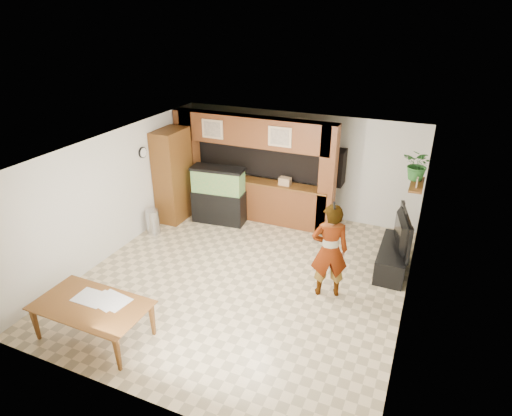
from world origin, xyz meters
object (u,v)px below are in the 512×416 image
at_px(pantry_cabinet, 173,176).
at_px(person, 330,251).
at_px(television, 397,231).
at_px(dining_table, 93,322).
at_px(aquarium, 219,196).

height_order(pantry_cabinet, person, pantry_cabinet).
xyz_separation_m(television, dining_table, (-4.14, -4.00, -0.56)).
bearing_deg(pantry_cabinet, dining_table, -74.16).
bearing_deg(aquarium, dining_table, -94.59).
distance_m(television, dining_table, 5.78).
relative_size(aquarium, dining_table, 0.78).
height_order(aquarium, person, person).
height_order(television, person, person).
height_order(television, dining_table, television).
relative_size(television, person, 0.71).
height_order(pantry_cabinet, dining_table, pantry_cabinet).
xyz_separation_m(person, dining_table, (-3.12, -2.65, -0.60)).
bearing_deg(aquarium, person, -35.81).
xyz_separation_m(pantry_cabinet, television, (5.35, -0.27, -0.26)).
distance_m(aquarium, dining_table, 4.53).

